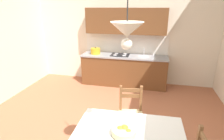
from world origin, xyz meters
TOP-DOWN VIEW (x-y plane):
  - ground_plane at (0.00, 0.00)m, footprint 5.86×6.22m
  - wall_back at (0.00, 2.87)m, footprint 5.86×0.12m
  - kitchen_cabinetry at (0.07, 2.54)m, footprint 2.47×0.63m
  - dining_chair_kitchen_side at (0.57, 0.19)m, footprint 0.49×0.49m
  - fruit_bowl at (0.60, -0.77)m, footprint 0.30×0.30m
  - pendant_lamp at (0.62, -0.87)m, footprint 0.32×0.32m

SIDE VIEW (x-z plane):
  - ground_plane at x=0.00m, z-range -0.10..0.00m
  - dining_chair_kitchen_side at x=0.57m, z-range -0.02..0.91m
  - fruit_bowl at x=0.60m, z-range 0.75..0.87m
  - kitchen_cabinetry at x=0.07m, z-range -0.24..1.96m
  - wall_back at x=0.00m, z-range 0.00..4.04m
  - pendant_lamp at x=0.62m, z-range 1.62..2.43m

